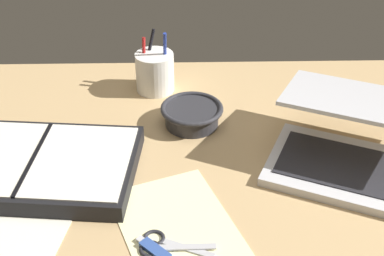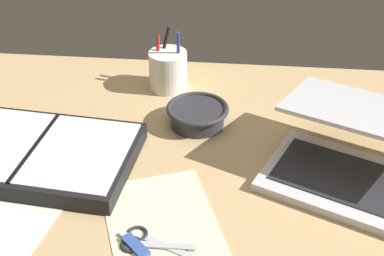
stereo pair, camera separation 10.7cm
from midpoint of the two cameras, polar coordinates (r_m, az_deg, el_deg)
name	(u,v)px [view 2 (the right image)]	position (r cm, az deg, el deg)	size (l,w,h in cm)	color
desk_top	(177,183)	(105.81, 1.30, -5.97)	(140.00, 100.00, 2.00)	tan
laptop	(358,159)	(108.76, 20.02, -3.19)	(41.43, 40.02, 14.11)	silver
bowl	(198,114)	(119.37, 3.16, 1.38)	(14.07, 14.07, 4.69)	#2D2D33
pen_cup	(168,70)	(132.39, -0.25, 6.15)	(9.42, 9.42, 15.66)	white
planner	(37,154)	(111.46, -13.63, -2.79)	(41.73, 29.24, 4.07)	black
scissors	(142,241)	(92.59, -1.95, -12.10)	(12.96, 6.85, 0.80)	#B7B7BC
paper_sheet_front	(162,223)	(95.93, 0.02, -10.25)	(18.96, 26.03, 0.16)	#F4EFB2
usb_drive	(135,246)	(91.70, -2.73, -12.57)	(6.27, 6.18, 1.00)	#33519E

